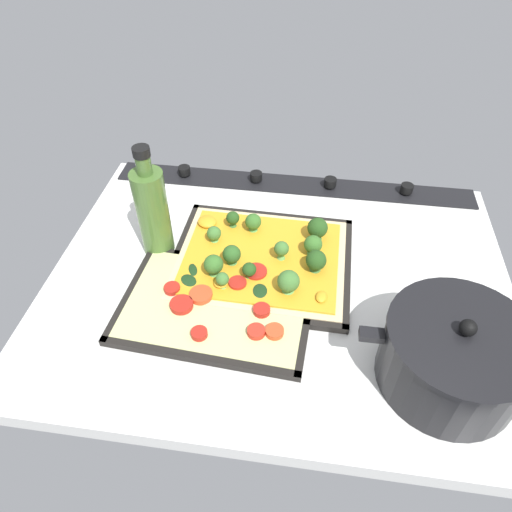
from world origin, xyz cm
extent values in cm
cube|color=silver|center=(0.00, 0.00, -1.50)|extent=(84.68, 66.01, 3.00)
cube|color=black|center=(0.00, -29.51, 0.40)|extent=(81.29, 7.00, 0.80)
cylinder|color=black|center=(-25.40, -29.51, 1.70)|extent=(2.80, 2.80, 1.80)
cylinder|color=black|center=(-8.47, -29.51, 1.70)|extent=(2.80, 2.80, 1.80)
cylinder|color=black|center=(8.47, -29.51, 1.70)|extent=(2.80, 2.80, 1.80)
cylinder|color=black|center=(25.40, -29.51, 1.70)|extent=(2.80, 2.80, 1.80)
cube|color=black|center=(3.74, -3.15, 0.25)|extent=(34.21, 29.21, 0.50)
cube|color=black|center=(3.45, -16.79, 0.65)|extent=(33.62, 1.92, 1.30)
cube|color=black|center=(4.04, 10.49, 0.65)|extent=(33.62, 1.92, 1.30)
cube|color=black|center=(-12.46, -2.80, 0.65)|extent=(1.81, 28.51, 1.30)
cube|color=black|center=(19.94, -3.50, 0.65)|extent=(1.81, 28.51, 1.30)
cube|color=beige|center=(3.74, -3.15, 1.00)|extent=(31.76, 26.75, 1.00)
cube|color=gold|center=(3.74, -3.15, 1.70)|extent=(29.21, 24.09, 0.40)
cone|color=#427635|center=(10.55, -11.14, 2.44)|extent=(1.46, 1.46, 1.08)
sphere|color=#264C1C|center=(10.55, -11.14, 3.98)|extent=(2.66, 2.66, 2.66)
cone|color=#5B9F46|center=(6.34, -10.49, 2.37)|extent=(1.76, 1.76, 0.94)
sphere|color=#386B28|center=(6.34, -10.49, 4.04)|extent=(3.21, 3.21, 3.21)
cone|color=#68AD54|center=(0.40, -3.20, 2.59)|extent=(1.53, 1.53, 1.39)
sphere|color=#427533|center=(0.40, -3.20, 4.33)|extent=(2.78, 2.78, 2.78)
cone|color=#427635|center=(5.19, 2.35, 2.32)|extent=(1.40, 1.40, 0.84)
sphere|color=#264C1C|center=(5.19, 2.35, 3.70)|extent=(2.55, 2.55, 2.55)
cone|color=#427635|center=(-6.45, -1.06, 2.38)|extent=(2.06, 2.06, 0.97)
sphere|color=#264C1C|center=(-6.45, -1.06, 4.27)|extent=(3.74, 3.74, 3.74)
cone|color=#5B9F46|center=(11.57, 2.54, 2.42)|extent=(1.95, 1.95, 1.04)
sphere|color=#386B28|center=(11.57, 2.54, 4.26)|extent=(3.54, 3.54, 3.54)
cone|color=#4D8B3F|center=(8.89, -0.75, 2.33)|extent=(1.86, 1.86, 0.86)
sphere|color=#2D5B23|center=(8.89, -0.75, 4.03)|extent=(3.38, 3.38, 3.38)
cone|color=#427635|center=(-6.27, -9.67, 2.53)|extent=(2.17, 2.17, 1.26)
sphere|color=#264C1C|center=(-6.27, -9.67, 4.65)|extent=(3.95, 3.95, 3.95)
cone|color=#68AD54|center=(-2.02, 4.77, 2.37)|extent=(2.14, 2.14, 0.94)
sphere|color=#427533|center=(-2.02, 4.77, 4.31)|extent=(3.90, 3.90, 3.90)
cone|color=#68AD54|center=(13.36, -6.29, 2.31)|extent=(1.54, 1.54, 0.81)
sphere|color=#427533|center=(13.36, -6.29, 3.76)|extent=(2.80, 2.80, 2.80)
cone|color=#5B9F46|center=(-5.68, -5.26, 2.43)|extent=(1.90, 1.90, 1.06)
sphere|color=#386B28|center=(-5.68, -5.26, 4.25)|extent=(3.45, 3.45, 3.45)
cone|color=#68AD54|center=(9.42, 5.52, 2.49)|extent=(1.29, 1.29, 1.17)
sphere|color=#427533|center=(9.42, 5.52, 3.95)|extent=(2.35, 2.35, 2.35)
ellipsoid|color=gold|center=(9.88, 4.96, 2.29)|extent=(3.47, 3.43, 0.92)
ellipsoid|color=gold|center=(15.84, -11.03, 2.49)|extent=(5.20, 5.06, 1.38)
ellipsoid|color=gold|center=(-7.88, 5.75, 2.31)|extent=(2.27, 2.94, 0.95)
cube|color=black|center=(9.97, 8.97, 0.25)|extent=(34.16, 25.07, 0.50)
cube|color=black|center=(9.26, -1.90, 0.65)|extent=(32.74, 3.34, 1.30)
cube|color=black|center=(10.68, 19.84, 0.65)|extent=(32.74, 3.34, 1.30)
cube|color=black|center=(-5.76, 10.00, 0.65)|extent=(2.70, 23.01, 1.30)
cube|color=black|center=(25.70, 7.94, 0.65)|extent=(2.70, 23.01, 1.30)
cube|color=#C9CB85|center=(9.97, 8.97, 0.95)|extent=(31.61, 22.52, 0.90)
cylinder|color=#D14723|center=(-0.69, 13.91, 1.90)|extent=(3.04, 3.04, 1.00)
cylinder|color=#B22319|center=(15.59, 10.55, 1.90)|extent=(3.97, 3.97, 1.00)
cylinder|color=#D14723|center=(12.81, 7.91, 1.90)|extent=(4.05, 4.05, 1.00)
cylinder|color=#B22319|center=(18.17, 7.19, 1.90)|extent=(2.86, 2.86, 1.00)
cylinder|color=#B22319|center=(4.18, 1.17, 1.90)|extent=(4.11, 4.11, 1.00)
cylinder|color=#B22319|center=(6.98, 4.39, 1.90)|extent=(3.23, 3.23, 1.00)
cylinder|color=red|center=(2.23, 14.34, 1.90)|extent=(2.96, 2.96, 1.00)
cylinder|color=#B22319|center=(1.96, 9.80, 1.90)|extent=(2.91, 2.91, 1.00)
cylinder|color=#B22319|center=(11.26, 16.00, 1.90)|extent=(2.71, 2.71, 1.00)
ellipsoid|color=#193819|center=(15.65, 2.13, 1.80)|extent=(2.81, 3.77, 0.60)
ellipsoid|color=#193819|center=(15.78, 4.83, 1.80)|extent=(4.39, 4.32, 0.60)
ellipsoid|color=#193819|center=(2.82, 5.52, 1.80)|extent=(3.21, 3.93, 0.60)
ellipsoid|color=#193819|center=(15.98, 9.88, 1.80)|extent=(3.11, 2.97, 0.60)
ellipsoid|color=#193819|center=(-2.60, 2.08, 1.80)|extent=(3.92, 4.55, 0.60)
cylinder|color=black|center=(-27.11, 17.48, 5.15)|extent=(20.75, 20.75, 10.29)
cylinder|color=black|center=(-27.11, 17.48, 10.69)|extent=(21.17, 21.17, 0.80)
sphere|color=black|center=(-27.11, 17.48, 12.29)|extent=(2.40, 2.40, 2.40)
cube|color=black|center=(-14.93, 17.48, 8.44)|extent=(3.60, 2.00, 1.20)
cylinder|color=#476B2D|center=(24.16, -4.56, 8.76)|extent=(5.96, 5.96, 17.52)
cylinder|color=#476B2D|center=(24.16, -4.56, 19.27)|extent=(2.68, 2.68, 3.50)
cylinder|color=black|center=(24.16, -4.56, 21.82)|extent=(2.98, 2.98, 1.60)
camera|label=1|loc=(-4.23, 60.11, 63.16)|focal=33.00mm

